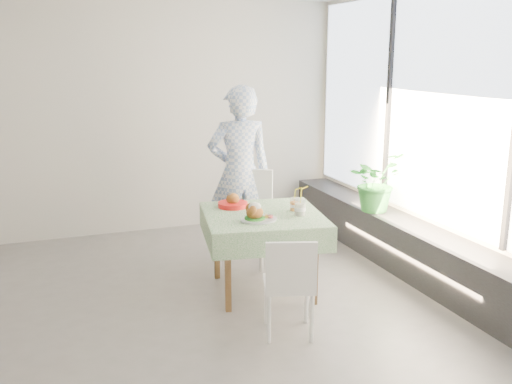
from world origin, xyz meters
name	(u,v)px	position (x,y,z in m)	size (l,w,h in m)	color
floor	(131,321)	(0.00, 0.00, 0.00)	(6.00, 6.00, 0.00)	#625F5D
wall_back	(94,120)	(0.00, 2.50, 1.40)	(6.00, 0.02, 2.80)	beige
wall_front	(211,262)	(0.00, -2.50, 1.40)	(6.00, 0.02, 2.80)	beige
wall_right	(445,135)	(3.00, 0.00, 1.40)	(0.02, 5.00, 2.80)	beige
window_pane	(445,108)	(2.97, 0.00, 1.65)	(0.01, 4.80, 2.18)	#D1E0F9
window_ledge	(419,253)	(2.80, 0.00, 0.25)	(0.40, 4.80, 0.50)	black
cafe_table	(263,243)	(1.25, 0.22, 0.46)	(1.19, 1.19, 0.74)	brown
chair_far	(247,236)	(1.35, 0.95, 0.30)	(0.63, 0.63, 0.97)	white
chair_near	(289,304)	(1.13, -0.64, 0.25)	(0.48, 0.48, 0.81)	white
diner	(240,173)	(1.35, 1.18, 0.92)	(0.67, 0.44, 1.84)	#809CCD
main_dish	(257,215)	(1.11, 0.03, 0.80)	(0.32, 0.32, 0.17)	white
juice_cup_orange	(294,205)	(1.55, 0.21, 0.80)	(0.09, 0.09, 0.24)	white
juice_cup_lemonade	(300,208)	(1.54, 0.05, 0.81)	(0.11, 0.11, 0.30)	white
second_dish	(233,203)	(1.06, 0.54, 0.78)	(0.28, 0.28, 0.13)	red
potted_plant	(376,181)	(2.73, 0.73, 0.82)	(0.58, 0.50, 0.64)	#287226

